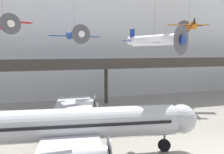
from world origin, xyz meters
TOP-DOWN VIEW (x-y plane):
  - hangar_back_wall at (0.00, 37.64)m, footprint 140.00×3.00m
  - mezzanine_walkway at (0.00, 30.07)m, footprint 110.00×3.20m
  - airliner_silver_main at (-9.90, 9.96)m, footprint 27.99×32.00m
  - suspended_plane_blue_trainer at (-6.87, 24.42)m, footprint 8.11×6.72m
  - suspended_plane_orange_highwing at (16.08, 27.32)m, footprint 8.18×6.90m
  - suspended_plane_white_twin at (0.54, 11.54)m, footprint 8.35×7.48m
  - suspended_plane_red_highwing at (-15.92, 17.66)m, footprint 6.25×5.55m

SIDE VIEW (x-z plane):
  - airliner_silver_main at x=-9.90m, z-range -1.33..8.06m
  - mezzanine_walkway at x=0.00m, z-range 2.91..11.98m
  - suspended_plane_white_twin at x=0.54m, z-range 5.41..17.94m
  - suspended_plane_blue_trainer at x=-6.87m, z-range 7.50..18.67m
  - hangar_back_wall at x=0.00m, z-range 0.00..27.17m
  - suspended_plane_red_highwing at x=-15.92m, z-range 8.43..18.83m
  - suspended_plane_orange_highwing at x=16.08m, z-range 10.79..19.55m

